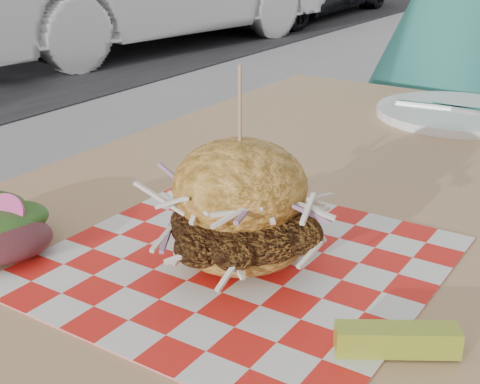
{
  "coord_description": "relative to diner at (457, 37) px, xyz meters",
  "views": [
    {
      "loc": [
        0.63,
        -0.77,
        1.06
      ],
      "look_at": [
        0.31,
        -0.29,
        0.82
      ],
      "focal_mm": 50.0,
      "sensor_mm": 36.0,
      "label": 1
    }
  ],
  "objects": [
    {
      "name": "patio_table",
      "position": [
        0.17,
        -1.01,
        -0.13
      ],
      "size": [
        0.8,
        1.2,
        0.75
      ],
      "color": "tan",
      "rests_on": "ground"
    },
    {
      "name": "sandwich",
      "position": [
        0.15,
        -1.23,
        0.01
      ],
      "size": [
        0.17,
        0.17,
        0.19
      ],
      "color": "gold",
      "rests_on": "paper_liner"
    },
    {
      "name": "place_setting",
      "position": [
        0.17,
        -0.58,
        -0.04
      ],
      "size": [
        0.27,
        0.27,
        0.02
      ],
      "color": "white",
      "rests_on": "patio_table"
    },
    {
      "name": "diner",
      "position": [
        0.0,
        0.0,
        0.0
      ],
      "size": [
        0.64,
        0.48,
        1.6
      ],
      "primitive_type": "imported",
      "rotation": [
        0.0,
        0.0,
        3.33
      ],
      "color": "#2A7C70",
      "rests_on": "ground"
    },
    {
      "name": "paper_liner",
      "position": [
        0.15,
        -1.23,
        -0.05
      ],
      "size": [
        0.36,
        0.36,
        0.0
      ],
      "primitive_type": "cube",
      "color": "red",
      "rests_on": "patio_table"
    },
    {
      "name": "pickle_spear",
      "position": [
        0.34,
        -1.29,
        -0.03
      ],
      "size": [
        0.09,
        0.07,
        0.02
      ],
      "primitive_type": "cube",
      "rotation": [
        0.0,
        0.0,
        0.56
      ],
      "color": "#9AA931",
      "rests_on": "paper_liner"
    }
  ]
}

